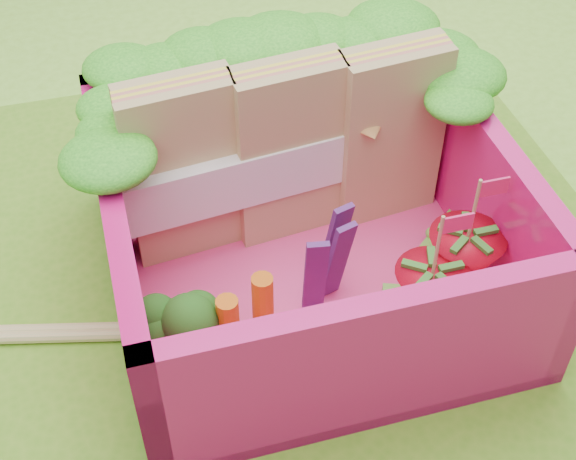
{
  "coord_description": "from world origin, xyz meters",
  "views": [
    {
      "loc": [
        -0.44,
        -1.91,
        2.15
      ],
      "look_at": [
        0.07,
        -0.06,
        0.28
      ],
      "focal_mm": 50.0,
      "sensor_mm": 36.0,
      "label": 1
    }
  ],
  "objects_px": {
    "strawberry_right": "(463,262)",
    "strawberry_left": "(429,296)",
    "broccoli": "(179,327)",
    "bento_box": "(308,221)",
    "sandwich_stack": "(290,152)"
  },
  "relations": [
    {
      "from": "sandwich_stack",
      "to": "strawberry_left",
      "type": "distance_m",
      "value": 0.69
    },
    {
      "from": "strawberry_left",
      "to": "strawberry_right",
      "type": "height_order",
      "value": "strawberry_right"
    },
    {
      "from": "sandwich_stack",
      "to": "strawberry_left",
      "type": "bearing_deg",
      "value": -63.01
    },
    {
      "from": "broccoli",
      "to": "strawberry_left",
      "type": "distance_m",
      "value": 0.8
    },
    {
      "from": "bento_box",
      "to": "sandwich_stack",
      "type": "relative_size",
      "value": 1.06
    },
    {
      "from": "bento_box",
      "to": "strawberry_left",
      "type": "height_order",
      "value": "bento_box"
    },
    {
      "from": "broccoli",
      "to": "strawberry_right",
      "type": "xyz_separation_m",
      "value": [
        0.96,
        0.05,
        -0.03
      ]
    },
    {
      "from": "strawberry_left",
      "to": "strawberry_right",
      "type": "relative_size",
      "value": 0.97
    },
    {
      "from": "sandwich_stack",
      "to": "strawberry_left",
      "type": "xyz_separation_m",
      "value": [
        0.3,
        -0.59,
        -0.2
      ]
    },
    {
      "from": "strawberry_right",
      "to": "strawberry_left",
      "type": "bearing_deg",
      "value": -147.66
    },
    {
      "from": "broccoli",
      "to": "strawberry_left",
      "type": "height_order",
      "value": "strawberry_left"
    },
    {
      "from": "strawberry_left",
      "to": "bento_box",
      "type": "bearing_deg",
      "value": 131.62
    },
    {
      "from": "bento_box",
      "to": "sandwich_stack",
      "type": "xyz_separation_m",
      "value": [
        0.0,
        0.24,
        0.1
      ]
    },
    {
      "from": "sandwich_stack",
      "to": "strawberry_right",
      "type": "height_order",
      "value": "sandwich_stack"
    },
    {
      "from": "bento_box",
      "to": "strawberry_right",
      "type": "relative_size",
      "value": 2.64
    }
  ]
}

